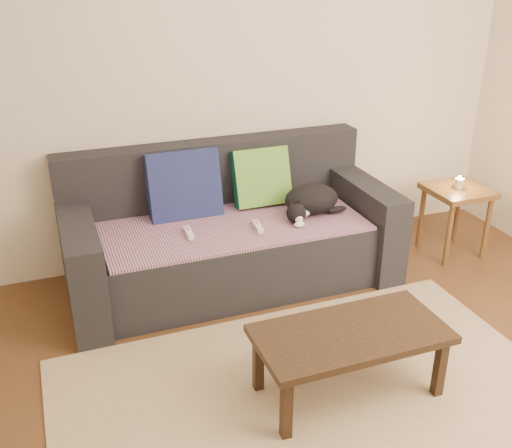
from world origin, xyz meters
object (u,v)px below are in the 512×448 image
at_px(wii_remote_a, 189,233).
at_px(coffee_table, 350,339).
at_px(cat, 310,201).
at_px(wii_remote_b, 258,227).
at_px(sofa, 229,236).
at_px(side_table, 457,200).

xyz_separation_m(wii_remote_a, coffee_table, (0.49, -1.16, -0.13)).
distance_m(cat, wii_remote_a, 0.84).
bearing_deg(wii_remote_b, sofa, 34.52).
height_order(side_table, coffee_table, side_table).
distance_m(sofa, cat, 0.58).
relative_size(wii_remote_b, coffee_table, 0.16).
bearing_deg(wii_remote_b, side_table, -83.78).
xyz_separation_m(cat, coffee_table, (-0.35, -1.20, -0.21)).
distance_m(sofa, side_table, 1.65).
distance_m(wii_remote_a, coffee_table, 1.27).
height_order(wii_remote_a, coffee_table, wii_remote_a).
distance_m(wii_remote_a, wii_remote_b, 0.43).
bearing_deg(cat, wii_remote_a, -178.44).
bearing_deg(wii_remote_a, coffee_table, -156.19).
relative_size(wii_remote_b, side_table, 0.30).
bearing_deg(coffee_table, wii_remote_b, 93.20).
distance_m(sofa, coffee_table, 1.33).
height_order(sofa, wii_remote_b, sofa).
bearing_deg(wii_remote_a, wii_remote_b, -97.56).
bearing_deg(sofa, cat, -12.17).
bearing_deg(side_table, cat, 175.00).
xyz_separation_m(wii_remote_a, side_table, (1.94, -0.06, -0.04)).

